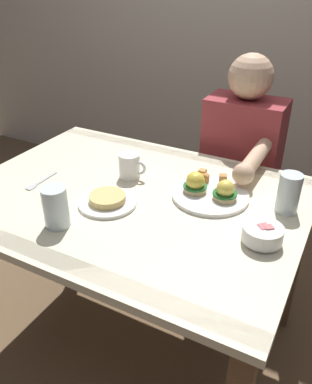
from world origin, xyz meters
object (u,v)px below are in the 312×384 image
Objects in this scene: coffee_mug at (130,165)px; diner_person at (239,165)px; eggs_benedict_plate at (209,191)px; dining_table at (132,220)px; fruit_bowl at (263,234)px; side_plate at (108,201)px; fork at (40,182)px; water_glass_extra at (56,209)px; water_glass_far at (288,195)px.

coffee_mug is 0.10× the size of diner_person.
coffee_mug reaches higher than eggs_benedict_plate.
fruit_bowl reaches higher than dining_table.
fork is at bearing 178.49° from side_plate.
fruit_bowl is at bearing -17.03° from coffee_mug.
dining_table is 7.74× the size of fork.
fruit_bowl is at bearing -67.81° from diner_person.
side_plate is at bearing -176.11° from fruit_bowl.
water_glass_extra reaches higher than dining_table.
fork is (-0.28, -0.20, -0.05)m from coffee_mug.
water_glass_far is at bearing 3.86° from coffee_mug.
diner_person reaches higher than fruit_bowl.
eggs_benedict_plate reaches higher than side_plate.
water_glass_extra is 0.12× the size of diner_person.
fork is at bearing -166.80° from dining_table.
eggs_benedict_plate is at bearing -171.97° from water_glass_far.
side_plate is 0.18× the size of diner_person.
diner_person is (0.25, 0.69, -0.10)m from side_plate.
side_plate is at bearing -155.80° from water_glass_far.
fork reaches higher than dining_table.
water_glass_far is at bearing -56.82° from diner_person.
fork is at bearing 142.74° from water_glass_extra.
coffee_mug is at bearing 99.66° from side_plate.
water_glass_extra is (-0.35, -0.39, 0.04)m from eggs_benedict_plate.
side_plate reaches higher than fork.
coffee_mug is 0.84× the size of water_glass_extra.
diner_person reaches higher than dining_table.
dining_table is at bearing 13.20° from fork.
dining_table is 0.15m from side_plate.
fruit_bowl is at bearing 3.89° from side_plate.
coffee_mug reaches higher than dining_table.
dining_table is 0.64m from diner_person.
dining_table is 8.89× the size of water_glass_far.
fork is 0.89m from water_glass_far.
water_glass_extra reaches higher than fork.
eggs_benedict_plate is 0.24× the size of diner_person.
diner_person reaches higher than coffee_mug.
fork is at bearing -164.52° from water_glass_far.
diner_person reaches higher than water_glass_extra.
side_plate is at bearing -112.63° from dining_table.
side_plate is at bearing -144.03° from eggs_benedict_plate.
fork is (-0.60, -0.20, -0.02)m from eggs_benedict_plate.
fruit_bowl is at bearing 19.93° from water_glass_extra.
coffee_mug is at bearing -179.49° from eggs_benedict_plate.
side_plate is (-0.52, -0.04, -0.02)m from fruit_bowl.
eggs_benedict_plate is at bearing 47.52° from water_glass_extra.
fruit_bowl is 0.52m from side_plate.
fork is 1.17× the size of water_glass_extra.
water_glass_far is (0.02, 0.21, 0.03)m from fruit_bowl.
fruit_bowl is 0.89× the size of water_glass_far.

